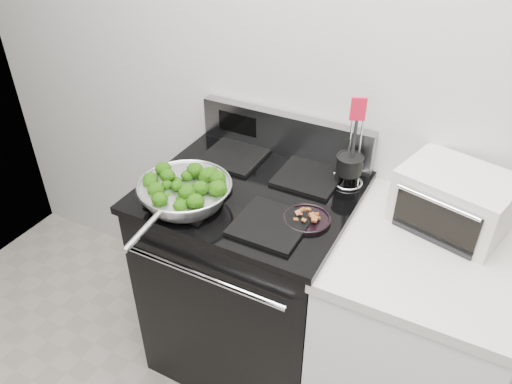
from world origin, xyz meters
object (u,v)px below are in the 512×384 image
Objects in this scene: bacon_plate at (307,217)px; toaster_oven at (454,200)px; skillet at (185,192)px; gas_range at (252,275)px; utensil_holder at (349,169)px.

toaster_oven is at bearing 30.21° from bacon_plate.
skillet is at bearing -142.05° from toaster_oven.
toaster_oven is at bearing 17.36° from skillet.
gas_range is 3.09× the size of utensil_holder.
utensil_holder is (0.48, 0.40, 0.01)m from skillet.
utensil_holder reaches higher than gas_range.
bacon_plate is at bearing -122.06° from utensil_holder.
bacon_plate is 0.51m from toaster_oven.
toaster_oven reaches higher than skillet.
skillet reaches higher than bacon_plate.
skillet is 1.31× the size of toaster_oven.
toaster_oven is at bearing -27.61° from utensil_holder.
utensil_holder is 0.39m from toaster_oven.
toaster_oven is (0.87, 0.37, 0.02)m from skillet.
skillet is 0.95m from toaster_oven.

